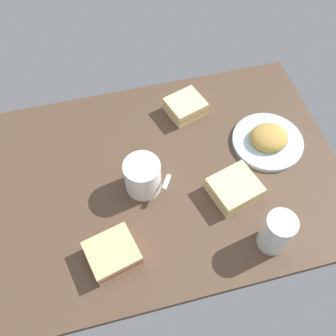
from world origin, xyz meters
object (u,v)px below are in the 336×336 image
sandwich_extra (234,189)px  sandwich_side (112,254)px  coffee_mug_black (143,176)px  glass_of_milk (276,233)px  sandwich_main (185,107)px  plate_of_food (268,139)px

sandwich_extra → sandwich_side: bearing=15.7°
coffee_mug_black → sandwich_side: coffee_mug_black is taller
sandwich_side → glass_of_milk: size_ratio=1.15×
sandwich_main → coffee_mug_black: bearing=51.5°
glass_of_milk → coffee_mug_black: bearing=-40.6°
plate_of_food → coffee_mug_black: coffee_mug_black is taller
sandwich_extra → glass_of_milk: bearing=106.2°
plate_of_food → glass_of_milk: (10.05, 26.96, 3.59)cm
plate_of_food → coffee_mug_black: (35.71, 4.98, 3.38)cm
plate_of_food → sandwich_main: plate_of_food is taller
coffee_mug_black → sandwich_side: bearing=57.1°
plate_of_food → sandwich_main: bearing=-40.9°
coffee_mug_black → glass_of_milk: bearing=139.4°
coffee_mug_black → sandwich_main: bearing=-128.5°
sandwich_side → sandwich_extra: size_ratio=0.95×
plate_of_food → sandwich_side: (46.39, 21.52, 0.70)cm
plate_of_food → glass_of_milk: 29.00cm
sandwich_main → glass_of_milk: (-8.75, 43.22, 2.88)cm
coffee_mug_black → sandwich_main: 27.28cm
sandwich_side → sandwich_main: bearing=-126.1°
plate_of_food → sandwich_main: size_ratio=1.59×
glass_of_milk → sandwich_extra: bearing=-73.8°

